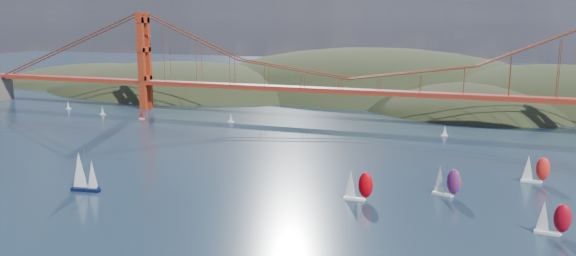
# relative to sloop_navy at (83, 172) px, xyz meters

# --- Properties ---
(headlands) EXTENTS (725.00, 225.00, 96.00)m
(headlands) POSITION_rel_sloop_navy_xyz_m (95.04, 238.90, -18.47)
(headlands) COLOR black
(headlands) RESTS_ON ground
(bridge) EXTENTS (552.00, 12.00, 55.00)m
(bridge) POSITION_rel_sloop_navy_xyz_m (48.35, 140.61, 26.22)
(bridge) COLOR maroon
(bridge) RESTS_ON ground
(sloop_navy) EXTENTS (9.04, 5.54, 13.61)m
(sloop_navy) POSITION_rel_sloop_navy_xyz_m (0.00, 0.00, 0.00)
(sloop_navy) COLOR black
(sloop_navy) RESTS_ON ground
(racer_0) EXTENTS (8.49, 3.42, 9.81)m
(racer_0) POSITION_rel_sloop_navy_xyz_m (81.24, 19.21, -1.38)
(racer_0) COLOR white
(racer_0) RESTS_ON ground
(racer_1) EXTENTS (8.25, 3.62, 9.36)m
(racer_1) POSITION_rel_sloop_navy_xyz_m (131.99, 9.07, -1.59)
(racer_1) COLOR silver
(racer_1) RESTS_ON ground
(racer_3) EXTENTS (8.51, 3.46, 9.80)m
(racer_3) POSITION_rel_sloop_navy_xyz_m (131.36, 55.57, -1.38)
(racer_3) COLOR silver
(racer_3) RESTS_ON ground
(racer_rwb) EXTENTS (8.79, 5.65, 9.83)m
(racer_rwb) POSITION_rel_sloop_navy_xyz_m (105.32, 31.91, -1.36)
(racer_rwb) COLOR white
(racer_rwb) RESTS_ON ground
(distant_boat_0) EXTENTS (3.00, 2.00, 4.70)m
(distant_boat_0) POSITION_rel_sloop_navy_xyz_m (-112.67, 125.31, -3.60)
(distant_boat_0) COLOR silver
(distant_boat_0) RESTS_ON ground
(distant_boat_1) EXTENTS (3.00, 2.00, 4.70)m
(distant_boat_1) POSITION_rel_sloop_navy_xyz_m (-81.61, 115.80, -3.60)
(distant_boat_1) COLOR silver
(distant_boat_1) RESTS_ON ground
(distant_boat_2) EXTENTS (3.00, 2.00, 4.70)m
(distant_boat_2) POSITION_rel_sloop_navy_xyz_m (-53.89, 111.57, -3.60)
(distant_boat_2) COLOR silver
(distant_boat_2) RESTS_ON ground
(distant_boat_3) EXTENTS (3.00, 2.00, 4.70)m
(distant_boat_3) POSITION_rel_sloop_navy_xyz_m (-5.75, 118.36, -3.60)
(distant_boat_3) COLOR silver
(distant_boat_3) RESTS_ON ground
(distant_boat_8) EXTENTS (3.00, 2.00, 4.70)m
(distant_boat_8) POSITION_rel_sloop_navy_xyz_m (98.86, 120.16, -3.60)
(distant_boat_8) COLOR silver
(distant_boat_8) RESTS_ON ground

